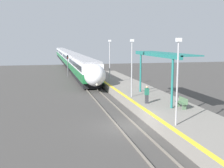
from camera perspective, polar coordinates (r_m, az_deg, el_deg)
name	(u,v)px	position (r m, az deg, el deg)	size (l,w,h in m)	color
ground_plane	(127,127)	(21.45, 3.09, -8.69)	(120.00, 120.00, 0.00)	#423F3D
rail_left	(118,127)	(21.24, 1.20, -8.64)	(0.08, 90.00, 0.15)	slate
rail_right	(136,125)	(21.63, 4.94, -8.36)	(0.08, 90.00, 0.15)	slate
train	(68,57)	(78.82, -8.97, 5.45)	(2.80, 92.39, 3.80)	black
platform_right	(179,118)	(22.83, 13.43, -6.67)	(5.07, 64.00, 0.91)	gray
platform_bench	(182,103)	(24.01, 14.03, -3.68)	(0.44, 1.50, 0.89)	#4C6B4C
person_waiting	(147,94)	(25.17, 7.08, -2.12)	(0.36, 0.22, 1.58)	#333338
railway_signal	(68,63)	(52.26, -8.98, 4.18)	(0.28, 0.28, 3.94)	#59595E
lamppost_near	(177,76)	(18.56, 13.16, 1.50)	(0.36, 0.20, 5.70)	#9E9EA3
lamppost_mid	(132,64)	(27.79, 4.05, 3.99)	(0.36, 0.20, 5.70)	#9E9EA3
lamppost_far	(110,59)	(37.40, -0.47, 5.20)	(0.36, 0.20, 5.70)	#9E9EA3
station_canopy	(160,56)	(27.20, 9.77, 5.65)	(2.02, 11.00, 4.44)	#1E6B66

